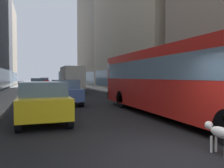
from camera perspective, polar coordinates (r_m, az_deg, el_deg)
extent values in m
plane|color=black|center=(39.38, -14.54, -0.83)|extent=(120.00, 120.00, 0.00)
cube|color=gray|center=(39.34, -22.84, -0.81)|extent=(2.40, 110.00, 0.15)
cube|color=#ADA89E|center=(40.23, -6.42, -0.62)|extent=(2.40, 110.00, 0.15)
cube|color=slate|center=(30.82, -25.87, 1.28)|extent=(0.08, 20.85, 2.40)
cube|color=slate|center=(54.48, -23.76, 1.49)|extent=(0.08, 18.08, 2.40)
cube|color=#B2A893|center=(31.95, 10.15, 17.13)|extent=(10.83, 20.48, 20.48)
cube|color=slate|center=(28.59, 0.57, 1.44)|extent=(0.08, 18.43, 2.40)
cube|color=gray|center=(51.58, -1.64, 15.97)|extent=(9.41, 18.47, 28.75)
cube|color=slate|center=(48.83, -6.88, 1.61)|extent=(0.08, 16.62, 2.40)
cube|color=red|center=(10.38, 15.60, 0.98)|extent=(2.55, 11.50, 2.75)
cube|color=slate|center=(10.39, 15.62, 3.71)|extent=(2.57, 11.04, 0.90)
cube|color=black|center=(15.47, 3.44, -2.85)|extent=(2.55, 0.16, 0.44)
cylinder|color=black|center=(13.07, 2.50, -3.94)|extent=(0.30, 1.00, 1.00)
cylinder|color=black|center=(14.05, 11.08, -3.56)|extent=(0.30, 1.00, 1.00)
cube|color=silver|center=(14.41, -1.07, 4.57)|extent=(0.08, 0.24, 0.40)
cube|color=silver|center=(32.92, -18.54, -0.18)|extent=(1.81, 4.67, 0.75)
cube|color=slate|center=(32.67, -18.54, 0.95)|extent=(1.66, 2.10, 0.55)
cylinder|color=black|center=(34.85, -19.87, -0.70)|extent=(0.22, 0.64, 0.64)
cylinder|color=black|center=(34.86, -17.26, -0.67)|extent=(0.22, 0.64, 0.64)
cylinder|color=black|center=(31.02, -19.96, -1.01)|extent=(0.22, 0.64, 0.64)
cylinder|color=black|center=(31.04, -17.03, -0.98)|extent=(0.22, 0.64, 0.64)
cube|color=black|center=(40.22, -10.63, 0.24)|extent=(1.86, 4.70, 0.75)
cube|color=slate|center=(39.97, -10.58, 1.17)|extent=(1.71, 2.12, 0.55)
cylinder|color=black|center=(42.04, -12.12, -0.21)|extent=(0.22, 0.64, 0.64)
cylinder|color=black|center=(42.27, -9.91, -0.18)|extent=(0.22, 0.64, 0.64)
cylinder|color=black|center=(38.20, -11.41, -0.41)|extent=(0.22, 0.64, 0.64)
cylinder|color=black|center=(38.45, -8.99, -0.38)|extent=(0.22, 0.64, 0.64)
cube|color=yellow|center=(9.51, -17.16, -5.03)|extent=(1.88, 4.00, 0.75)
cube|color=slate|center=(9.26, -17.15, -1.18)|extent=(1.73, 1.80, 0.55)
cylinder|color=black|center=(11.14, -21.71, -6.02)|extent=(0.22, 0.64, 0.64)
cylinder|color=black|center=(11.18, -13.13, -5.90)|extent=(0.22, 0.64, 0.64)
cylinder|color=black|center=(8.02, -22.76, -9.09)|extent=(0.22, 0.64, 0.64)
cylinder|color=black|center=(8.08, -10.78, -8.89)|extent=(0.22, 0.64, 0.64)
cube|color=#4C6BB7|center=(15.39, -11.92, -2.37)|extent=(1.73, 4.63, 0.75)
cube|color=slate|center=(15.13, -11.83, 0.03)|extent=(1.59, 2.09, 0.55)
cylinder|color=black|center=(17.24, -15.19, -3.19)|extent=(0.22, 0.64, 0.64)
cylinder|color=black|center=(17.41, -10.23, -3.11)|extent=(0.22, 0.64, 0.64)
cylinder|color=black|center=(13.47, -14.09, -4.59)|extent=(0.22, 0.64, 0.64)
cylinder|color=black|center=(13.68, -7.77, -4.45)|extent=(0.22, 0.64, 0.64)
cube|color=slate|center=(46.87, -11.84, 0.47)|extent=(1.82, 4.16, 0.75)
cube|color=slate|center=(46.65, -11.81, 1.26)|extent=(1.67, 1.87, 0.55)
cylinder|color=black|center=(48.44, -13.02, 0.06)|extent=(0.22, 0.64, 0.64)
cylinder|color=black|center=(48.63, -11.15, 0.08)|extent=(0.22, 0.64, 0.64)
cylinder|color=black|center=(45.13, -12.57, -0.07)|extent=(0.22, 0.64, 0.64)
cylinder|color=black|center=(45.34, -10.56, -0.05)|extent=(0.22, 0.64, 0.64)
cube|color=red|center=(50.52, -16.92, 0.52)|extent=(1.75, 4.50, 0.75)
cube|color=slate|center=(50.28, -16.91, 1.26)|extent=(1.61, 2.02, 0.55)
cylinder|color=black|center=(52.34, -17.82, 0.15)|extent=(0.22, 0.64, 0.64)
cylinder|color=black|center=(52.39, -16.15, 0.17)|extent=(0.22, 0.64, 0.64)
cylinder|color=black|center=(48.67, -17.73, 0.03)|extent=(0.22, 0.64, 0.64)
cylinder|color=black|center=(48.73, -15.93, 0.05)|extent=(0.22, 0.64, 0.64)
cube|color=#19519E|center=(31.58, -11.24, 1.26)|extent=(2.30, 2.00, 2.10)
cube|color=silver|center=(27.87, -10.20, 1.70)|extent=(2.30, 5.50, 2.60)
cylinder|color=black|center=(31.49, -13.05, -0.67)|extent=(0.28, 0.90, 0.90)
cylinder|color=black|center=(31.76, -9.43, -0.62)|extent=(0.28, 0.90, 0.90)
cylinder|color=black|center=(26.03, -11.78, -1.18)|extent=(0.28, 0.90, 0.90)
cylinder|color=black|center=(26.36, -7.42, -1.12)|extent=(0.28, 0.90, 0.90)
ellipsoid|color=white|center=(5.87, 26.04, -11.06)|extent=(0.22, 0.60, 0.26)
sphere|color=white|center=(6.12, 23.49, -9.63)|extent=(0.20, 0.20, 0.20)
sphere|color=black|center=(6.09, 22.94, -9.50)|extent=(0.07, 0.07, 0.07)
sphere|color=black|center=(6.17, 23.78, -9.36)|extent=(0.07, 0.07, 0.07)
cylinder|color=white|center=(6.05, 24.06, -13.87)|extent=(0.06, 0.06, 0.40)
cylinder|color=white|center=(6.15, 25.04, -13.64)|extent=(0.06, 0.06, 0.40)
sphere|color=black|center=(5.97, 25.70, -10.45)|extent=(0.04, 0.04, 0.04)
sphere|color=black|center=(5.77, 26.18, -11.08)|extent=(0.04, 0.04, 0.04)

